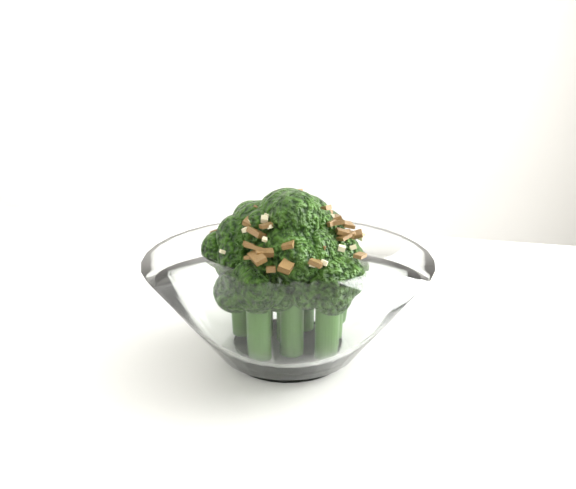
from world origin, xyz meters
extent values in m
cube|color=white|center=(-0.02, -0.10, 0.73)|extent=(1.40, 1.16, 0.04)
cylinder|color=white|center=(0.15, -0.12, 0.75)|extent=(0.09, 0.09, 0.01)
cylinder|color=#295316|center=(0.16, -0.10, 0.80)|extent=(0.02, 0.02, 0.08)
sphere|color=#234A0E|center=(0.16, -0.10, 0.86)|extent=(0.05, 0.05, 0.05)
cylinder|color=#295316|center=(0.18, -0.16, 0.79)|extent=(0.02, 0.02, 0.05)
sphere|color=#234A0E|center=(0.18, -0.16, 0.83)|extent=(0.05, 0.05, 0.05)
cylinder|color=#295316|center=(0.12, -0.15, 0.79)|extent=(0.02, 0.02, 0.05)
sphere|color=#234A0E|center=(0.12, -0.15, 0.83)|extent=(0.04, 0.04, 0.04)
cylinder|color=#295316|center=(0.15, -0.12, 0.81)|extent=(0.02, 0.02, 0.09)
sphere|color=#234A0E|center=(0.15, -0.12, 0.87)|extent=(0.05, 0.05, 0.05)
cylinder|color=#295316|center=(0.13, -0.11, 0.80)|extent=(0.02, 0.02, 0.08)
sphere|color=#234A0E|center=(0.13, -0.11, 0.85)|extent=(0.05, 0.05, 0.05)
cylinder|color=#295316|center=(0.20, -0.09, 0.78)|extent=(0.02, 0.02, 0.04)
sphere|color=#234A0E|center=(0.20, -0.09, 0.82)|extent=(0.04, 0.04, 0.04)
cylinder|color=#295316|center=(0.11, -0.10, 0.79)|extent=(0.02, 0.02, 0.06)
sphere|color=#234A0E|center=(0.11, -0.10, 0.83)|extent=(0.05, 0.05, 0.05)
cylinder|color=#295316|center=(0.19, -0.12, 0.79)|extent=(0.02, 0.02, 0.06)
sphere|color=#234A0E|center=(0.19, -0.12, 0.83)|extent=(0.05, 0.05, 0.05)
cylinder|color=#295316|center=(0.15, -0.07, 0.79)|extent=(0.02, 0.02, 0.05)
sphere|color=#234A0E|center=(0.15, -0.07, 0.82)|extent=(0.04, 0.04, 0.04)
cylinder|color=#295316|center=(0.15, -0.15, 0.80)|extent=(0.02, 0.02, 0.08)
sphere|color=#234A0E|center=(0.15, -0.15, 0.85)|extent=(0.05, 0.05, 0.05)
cube|color=brown|center=(0.14, -0.16, 0.86)|extent=(0.01, 0.01, 0.01)
cube|color=brown|center=(0.13, -0.15, 0.87)|extent=(0.01, 0.01, 0.01)
cube|color=brown|center=(0.12, -0.16, 0.85)|extent=(0.01, 0.01, 0.01)
cube|color=brown|center=(0.15, -0.07, 0.85)|extent=(0.01, 0.01, 0.01)
cube|color=brown|center=(0.12, -0.13, 0.87)|extent=(0.02, 0.02, 0.01)
cube|color=brown|center=(0.18, -0.10, 0.87)|extent=(0.02, 0.02, 0.01)
cube|color=brown|center=(0.14, -0.10, 0.87)|extent=(0.02, 0.01, 0.01)
cube|color=brown|center=(0.19, -0.12, 0.87)|extent=(0.01, 0.02, 0.01)
cube|color=brown|center=(0.19, -0.14, 0.86)|extent=(0.01, 0.01, 0.01)
cube|color=brown|center=(0.10, -0.10, 0.85)|extent=(0.01, 0.01, 0.01)
cube|color=brown|center=(0.20, -0.12, 0.85)|extent=(0.02, 0.01, 0.01)
cube|color=brown|center=(0.13, -0.09, 0.86)|extent=(0.02, 0.02, 0.00)
cube|color=brown|center=(0.15, -0.06, 0.85)|extent=(0.01, 0.02, 0.01)
cube|color=brown|center=(0.17, -0.09, 0.87)|extent=(0.01, 0.01, 0.01)
cube|color=brown|center=(0.17, -0.07, 0.85)|extent=(0.02, 0.01, 0.01)
cube|color=brown|center=(0.19, -0.14, 0.86)|extent=(0.02, 0.01, 0.01)
cube|color=brown|center=(0.20, -0.11, 0.86)|extent=(0.01, 0.01, 0.01)
cube|color=brown|center=(0.17, -0.16, 0.86)|extent=(0.02, 0.02, 0.01)
cube|color=brown|center=(0.18, -0.13, 0.87)|extent=(0.01, 0.01, 0.01)
cube|color=brown|center=(0.09, -0.10, 0.85)|extent=(0.01, 0.02, 0.01)
cube|color=brown|center=(0.14, -0.06, 0.85)|extent=(0.01, 0.01, 0.01)
cube|color=brown|center=(0.20, -0.16, 0.85)|extent=(0.01, 0.02, 0.01)
cube|color=brown|center=(0.15, -0.11, 0.89)|extent=(0.02, 0.02, 0.01)
cube|color=brown|center=(0.12, -0.16, 0.86)|extent=(0.02, 0.01, 0.01)
cube|color=brown|center=(0.12, -0.15, 0.86)|extent=(0.01, 0.02, 0.01)
cube|color=brown|center=(0.10, -0.09, 0.85)|extent=(0.02, 0.01, 0.01)
cube|color=brown|center=(0.12, -0.10, 0.87)|extent=(0.02, 0.01, 0.01)
cube|color=brown|center=(0.13, -0.06, 0.84)|extent=(0.01, 0.02, 0.01)
cube|color=brown|center=(0.18, -0.08, 0.85)|extent=(0.02, 0.01, 0.01)
cube|color=brown|center=(0.15, -0.14, 0.88)|extent=(0.01, 0.01, 0.01)
cube|color=brown|center=(0.18, -0.07, 0.85)|extent=(0.02, 0.01, 0.01)
cube|color=brown|center=(0.12, -0.11, 0.87)|extent=(0.01, 0.02, 0.01)
cube|color=brown|center=(0.13, -0.12, 0.87)|extent=(0.02, 0.02, 0.01)
cube|color=brown|center=(0.18, -0.14, 0.87)|extent=(0.01, 0.01, 0.01)
cube|color=brown|center=(0.13, -0.17, 0.85)|extent=(0.01, 0.01, 0.01)
cube|color=brown|center=(0.12, -0.09, 0.86)|extent=(0.01, 0.02, 0.01)
cube|color=brown|center=(0.13, -0.16, 0.86)|extent=(0.01, 0.01, 0.01)
cube|color=brown|center=(0.12, -0.17, 0.85)|extent=(0.01, 0.02, 0.01)
cube|color=brown|center=(0.12, -0.08, 0.85)|extent=(0.02, 0.01, 0.01)
cube|color=brown|center=(0.16, -0.18, 0.85)|extent=(0.01, 0.02, 0.01)
cube|color=brown|center=(0.14, -0.18, 0.85)|extent=(0.02, 0.02, 0.01)
cube|color=brown|center=(0.12, -0.15, 0.87)|extent=(0.02, 0.02, 0.01)
cube|color=brown|center=(0.18, -0.11, 0.87)|extent=(0.02, 0.02, 0.01)
cube|color=brown|center=(0.19, -0.13, 0.86)|extent=(0.01, 0.02, 0.01)
cube|color=beige|center=(0.10, -0.08, 0.85)|extent=(0.01, 0.01, 0.01)
cube|color=beige|center=(0.10, -0.14, 0.85)|extent=(0.01, 0.01, 0.00)
cube|color=beige|center=(0.16, -0.11, 0.88)|extent=(0.01, 0.01, 0.01)
cube|color=beige|center=(0.12, -0.13, 0.87)|extent=(0.01, 0.01, 0.01)
cube|color=beige|center=(0.17, -0.18, 0.85)|extent=(0.01, 0.01, 0.01)
cube|color=beige|center=(0.19, -0.12, 0.87)|extent=(0.00, 0.00, 0.00)
cube|color=beige|center=(0.11, -0.14, 0.87)|extent=(0.01, 0.01, 0.00)
cube|color=beige|center=(0.18, -0.12, 0.87)|extent=(0.01, 0.01, 0.01)
cube|color=beige|center=(0.14, -0.11, 0.89)|extent=(0.00, 0.00, 0.00)
cube|color=beige|center=(0.14, -0.13, 0.88)|extent=(0.00, 0.01, 0.00)
cube|color=beige|center=(0.11, -0.10, 0.86)|extent=(0.01, 0.01, 0.00)
cube|color=beige|center=(0.21, -0.12, 0.85)|extent=(0.01, 0.01, 0.01)
cube|color=beige|center=(0.14, -0.11, 0.89)|extent=(0.00, 0.00, 0.00)
cube|color=beige|center=(0.20, -0.15, 0.85)|extent=(0.01, 0.01, 0.01)
cube|color=beige|center=(0.12, -0.10, 0.86)|extent=(0.00, 0.00, 0.00)
cube|color=beige|center=(0.17, -0.10, 0.87)|extent=(0.00, 0.00, 0.00)
cube|color=beige|center=(0.18, -0.10, 0.87)|extent=(0.01, 0.01, 0.00)
cube|color=beige|center=(0.20, -0.12, 0.85)|extent=(0.01, 0.01, 0.01)
cube|color=beige|center=(0.13, -0.10, 0.87)|extent=(0.01, 0.01, 0.01)
cube|color=beige|center=(0.18, -0.16, 0.85)|extent=(0.01, 0.01, 0.00)
cube|color=beige|center=(0.17, -0.08, 0.86)|extent=(0.01, 0.01, 0.00)
cube|color=beige|center=(0.14, -0.14, 0.88)|extent=(0.00, 0.00, 0.00)
cube|color=beige|center=(0.13, -0.08, 0.86)|extent=(0.01, 0.01, 0.01)
cube|color=beige|center=(0.13, -0.14, 0.87)|extent=(0.01, 0.01, 0.01)
cube|color=beige|center=(0.15, -0.16, 0.86)|extent=(0.01, 0.01, 0.00)
cube|color=beige|center=(0.12, -0.10, 0.87)|extent=(0.01, 0.01, 0.00)
cube|color=beige|center=(0.16, -0.18, 0.85)|extent=(0.01, 0.01, 0.00)
cube|color=beige|center=(0.13, -0.16, 0.86)|extent=(0.00, 0.00, 0.00)
cube|color=beige|center=(0.13, -0.15, 0.87)|extent=(0.01, 0.01, 0.00)
cube|color=beige|center=(0.13, -0.14, 0.88)|extent=(0.01, 0.01, 0.00)
camera|label=1|loc=(0.09, -0.60, 1.01)|focal=40.00mm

